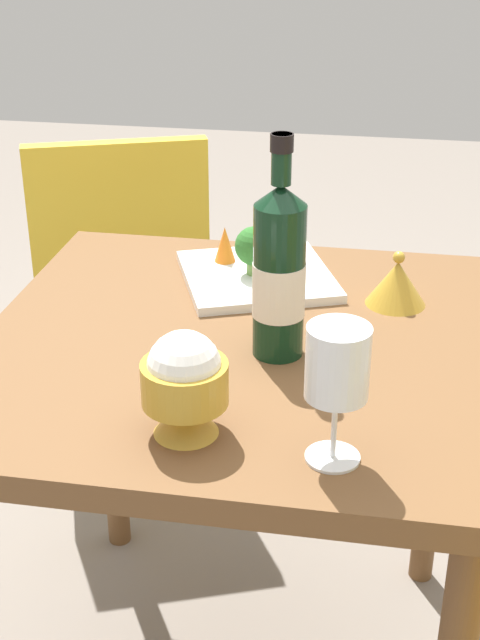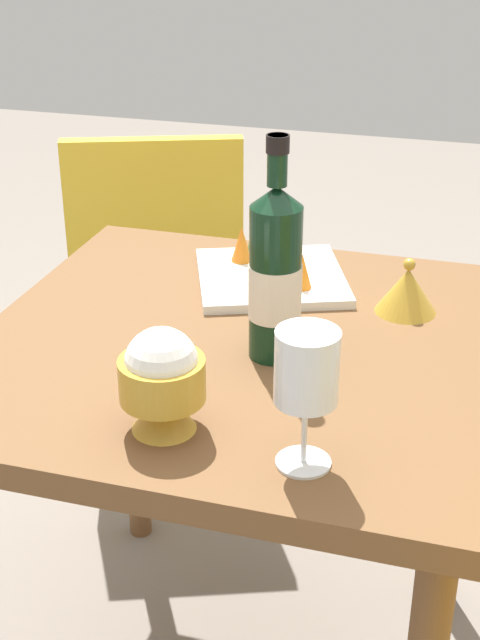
{
  "view_description": "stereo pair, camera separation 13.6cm",
  "coord_description": "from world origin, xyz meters",
  "px_view_note": "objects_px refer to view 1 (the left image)",
  "views": [
    {
      "loc": [
        0.21,
        -1.2,
        1.36
      ],
      "look_at": [
        0.0,
        0.0,
        0.75
      ],
      "focal_mm": 50.26,
      "sensor_mm": 36.0,
      "label": 1
    },
    {
      "loc": [
        0.34,
        -1.17,
        1.36
      ],
      "look_at": [
        0.0,
        0.0,
        0.75
      ],
      "focal_mm": 50.26,
      "sensor_mm": 36.0,
      "label": 2
    }
  ],
  "objects_px": {
    "chair_by_wall": "(121,266)",
    "wine_bottle": "(279,272)",
    "broccoli_floret": "(254,247)",
    "carrot_garnish_left": "(225,244)",
    "rice_bowl_lid": "(397,283)",
    "serving_plate": "(257,276)",
    "rice_bowl": "(185,382)",
    "carrot_garnish_right": "(291,269)",
    "wine_glass": "(337,366)"
  },
  "relations": [
    {
      "from": "wine_bottle",
      "to": "broccoli_floret",
      "type": "relative_size",
      "value": 3.85
    },
    {
      "from": "chair_by_wall",
      "to": "carrot_garnish_right",
      "type": "bearing_deg",
      "value": -68.54
    },
    {
      "from": "wine_bottle",
      "to": "chair_by_wall",
      "type": "bearing_deg",
      "value": 123.1
    },
    {
      "from": "serving_plate",
      "to": "carrot_garnish_left",
      "type": "relative_size",
      "value": 5.02
    },
    {
      "from": "carrot_garnish_right",
      "to": "carrot_garnish_left",
      "type": "bearing_deg",
      "value": 146.82
    },
    {
      "from": "rice_bowl_lid",
      "to": "chair_by_wall",
      "type": "bearing_deg",
      "value": 140.91
    },
    {
      "from": "chair_by_wall",
      "to": "rice_bowl",
      "type": "distance_m",
      "value": 1.06
    },
    {
      "from": "wine_bottle",
      "to": "wine_glass",
      "type": "height_order",
      "value": "wine_bottle"
    },
    {
      "from": "rice_bowl_lid",
      "to": "serving_plate",
      "type": "relative_size",
      "value": 0.31
    },
    {
      "from": "carrot_garnish_left",
      "to": "chair_by_wall",
      "type": "bearing_deg",
      "value": 128.21
    },
    {
      "from": "broccoli_floret",
      "to": "carrot_garnish_right",
      "type": "bearing_deg",
      "value": -27.91
    },
    {
      "from": "rice_bowl",
      "to": "broccoli_floret",
      "type": "height_order",
      "value": "rice_bowl"
    },
    {
      "from": "wine_bottle",
      "to": "carrot_garnish_left",
      "type": "relative_size",
      "value": 5.12
    },
    {
      "from": "wine_glass",
      "to": "serving_plate",
      "type": "bearing_deg",
      "value": 108.67
    },
    {
      "from": "rice_bowl_lid",
      "to": "serving_plate",
      "type": "bearing_deg",
      "value": 167.2
    },
    {
      "from": "carrot_garnish_left",
      "to": "serving_plate",
      "type": "bearing_deg",
      "value": -31.61
    },
    {
      "from": "chair_by_wall",
      "to": "wine_glass",
      "type": "relative_size",
      "value": 4.75
    },
    {
      "from": "wine_glass",
      "to": "carrot_garnish_left",
      "type": "distance_m",
      "value": 0.61
    },
    {
      "from": "chair_by_wall",
      "to": "carrot_garnish_right",
      "type": "xyz_separation_m",
      "value": [
        0.47,
        -0.51,
        0.24
      ]
    },
    {
      "from": "carrot_garnish_left",
      "to": "carrot_garnish_right",
      "type": "height_order",
      "value": "carrot_garnish_left"
    },
    {
      "from": "rice_bowl",
      "to": "broccoli_floret",
      "type": "xyz_separation_m",
      "value": [
        0.01,
        0.48,
        -0.01
      ]
    },
    {
      "from": "broccoli_floret",
      "to": "carrot_garnish_right",
      "type": "relative_size",
      "value": 1.42
    },
    {
      "from": "chair_by_wall",
      "to": "carrot_garnish_left",
      "type": "xyz_separation_m",
      "value": [
        0.34,
        -0.43,
        0.24
      ]
    },
    {
      "from": "rice_bowl_lid",
      "to": "broccoli_floret",
      "type": "xyz_separation_m",
      "value": [
        -0.24,
        0.05,
        0.03
      ]
    },
    {
      "from": "wine_bottle",
      "to": "rice_bowl_lid",
      "type": "xyz_separation_m",
      "value": [
        0.17,
        0.2,
        -0.09
      ]
    },
    {
      "from": "rice_bowl",
      "to": "carrot_garnish_left",
      "type": "bearing_deg",
      "value": 95.42
    },
    {
      "from": "carrot_garnish_right",
      "to": "serving_plate",
      "type": "bearing_deg",
      "value": 145.3
    },
    {
      "from": "chair_by_wall",
      "to": "carrot_garnish_right",
      "type": "height_order",
      "value": "chair_by_wall"
    },
    {
      "from": "wine_bottle",
      "to": "wine_glass",
      "type": "xyz_separation_m",
      "value": [
        0.1,
        -0.26,
        -0.0
      ]
    },
    {
      "from": "serving_plate",
      "to": "broccoli_floret",
      "type": "height_order",
      "value": "broccoli_floret"
    },
    {
      "from": "carrot_garnish_left",
      "to": "wine_bottle",
      "type": "bearing_deg",
      "value": -65.4
    },
    {
      "from": "chair_by_wall",
      "to": "rice_bowl_lid",
      "type": "distance_m",
      "value": 0.86
    },
    {
      "from": "rice_bowl",
      "to": "carrot_garnish_left",
      "type": "xyz_separation_m",
      "value": [
        -0.05,
        0.53,
        -0.03
      ]
    },
    {
      "from": "chair_by_wall",
      "to": "serving_plate",
      "type": "bearing_deg",
      "value": -70.19
    },
    {
      "from": "broccoli_floret",
      "to": "carrot_garnish_left",
      "type": "distance_m",
      "value": 0.08
    },
    {
      "from": "rice_bowl_lid",
      "to": "carrot_garnish_left",
      "type": "relative_size",
      "value": 1.55
    },
    {
      "from": "chair_by_wall",
      "to": "broccoli_floret",
      "type": "relative_size",
      "value": 9.91
    },
    {
      "from": "wine_glass",
      "to": "carrot_garnish_right",
      "type": "relative_size",
      "value": 2.95
    },
    {
      "from": "chair_by_wall",
      "to": "rice_bowl",
      "type": "relative_size",
      "value": 6.0
    },
    {
      "from": "rice_bowl_lid",
      "to": "carrot_garnish_right",
      "type": "distance_m",
      "value": 0.18
    },
    {
      "from": "chair_by_wall",
      "to": "wine_bottle",
      "type": "xyz_separation_m",
      "value": [
        0.47,
        -0.72,
        0.33
      ]
    },
    {
      "from": "serving_plate",
      "to": "carrot_garnish_right",
      "type": "bearing_deg",
      "value": -34.7
    },
    {
      "from": "carrot_garnish_left",
      "to": "rice_bowl_lid",
      "type": "bearing_deg",
      "value": -17.21
    },
    {
      "from": "serving_plate",
      "to": "carrot_garnish_right",
      "type": "distance_m",
      "value": 0.09
    },
    {
      "from": "wine_bottle",
      "to": "rice_bowl_lid",
      "type": "relative_size",
      "value": 3.3
    },
    {
      "from": "wine_bottle",
      "to": "rice_bowl_lid",
      "type": "distance_m",
      "value": 0.28
    },
    {
      "from": "serving_plate",
      "to": "carrot_garnish_left",
      "type": "bearing_deg",
      "value": 148.39
    },
    {
      "from": "broccoli_floret",
      "to": "carrot_garnish_left",
      "type": "xyz_separation_m",
      "value": [
        -0.06,
        0.05,
        -0.02
      ]
    },
    {
      "from": "rice_bowl",
      "to": "rice_bowl_lid",
      "type": "bearing_deg",
      "value": 59.55
    },
    {
      "from": "chair_by_wall",
      "to": "carrot_garnish_right",
      "type": "distance_m",
      "value": 0.73
    }
  ]
}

